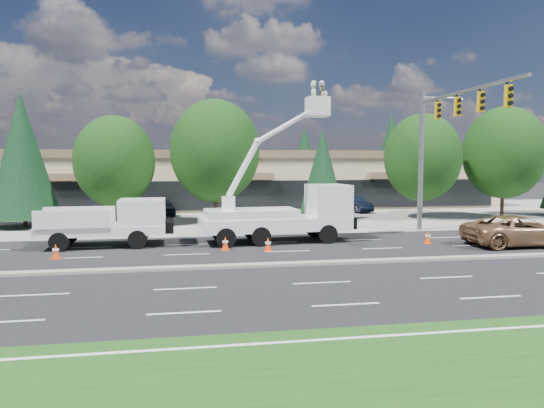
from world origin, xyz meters
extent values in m
plane|color=black|center=(0.00, 0.00, 0.00)|extent=(140.00, 140.00, 0.00)
cube|color=gray|center=(0.00, 20.00, 0.01)|extent=(140.00, 22.00, 0.01)
cube|color=gray|center=(0.00, 0.00, 0.06)|extent=(120.00, 0.55, 0.12)
cube|color=#C7AC89|center=(0.00, 30.00, 2.50)|extent=(50.00, 15.00, 5.00)
cube|color=brown|center=(0.00, 30.00, 5.15)|extent=(50.40, 15.40, 0.70)
cube|color=black|center=(0.00, 22.45, 1.50)|extent=(48.00, 0.12, 2.60)
cylinder|color=#332114|center=(-16.00, 15.00, 0.40)|extent=(0.26, 0.26, 0.80)
cone|color=black|center=(-16.00, 15.00, 4.92)|extent=(4.65, 4.65, 8.49)
cylinder|color=#332114|center=(-10.00, 15.00, 1.25)|extent=(0.28, 0.28, 2.50)
ellipsoid|color=black|center=(-10.00, 15.00, 4.51)|extent=(5.55, 5.55, 6.38)
cylinder|color=#332114|center=(-3.00, 15.00, 1.45)|extent=(0.28, 0.28, 2.91)
ellipsoid|color=black|center=(-3.00, 15.00, 5.25)|extent=(6.46, 6.46, 7.43)
cylinder|color=#332114|center=(5.00, 15.00, 0.40)|extent=(0.26, 0.26, 0.80)
cone|color=black|center=(5.00, 15.00, 3.71)|extent=(3.50, 3.50, 6.40)
cylinder|color=#332114|center=(13.00, 15.00, 1.33)|extent=(0.28, 0.28, 2.66)
ellipsoid|color=black|center=(13.00, 15.00, 4.80)|extent=(5.91, 5.91, 6.80)
cylinder|color=#332114|center=(20.00, 15.00, 1.44)|extent=(0.28, 0.28, 2.88)
ellipsoid|color=black|center=(20.00, 15.00, 5.20)|extent=(6.40, 6.40, 7.36)
cylinder|color=#332114|center=(-18.00, 42.00, 0.40)|extent=(0.26, 0.26, 0.80)
cone|color=black|center=(-18.00, 42.00, 4.19)|extent=(3.97, 3.97, 7.25)
cylinder|color=#332114|center=(-4.00, 42.00, 0.40)|extent=(0.26, 0.26, 0.80)
cone|color=black|center=(-4.00, 42.00, 6.25)|extent=(5.91, 5.91, 10.80)
cylinder|color=#332114|center=(10.00, 42.00, 0.40)|extent=(0.26, 0.26, 0.80)
cone|color=black|center=(10.00, 42.00, 4.84)|extent=(4.58, 4.58, 8.36)
cylinder|color=#332114|center=(22.00, 42.00, 0.40)|extent=(0.26, 0.26, 0.80)
cone|color=black|center=(22.00, 42.00, 5.80)|extent=(5.48, 5.48, 10.01)
cylinder|color=gray|center=(10.00, 9.20, 4.50)|extent=(0.32, 0.32, 9.00)
cylinder|color=gray|center=(10.00, 4.20, 8.30)|extent=(0.20, 10.00, 0.20)
cylinder|color=gray|center=(11.30, 9.20, 8.60)|extent=(2.60, 0.12, 0.12)
cube|color=gold|center=(10.00, 7.20, 7.55)|extent=(0.32, 0.22, 1.05)
cube|color=gold|center=(10.00, 5.00, 7.55)|extent=(0.32, 0.22, 1.05)
cube|color=gold|center=(10.00, 2.80, 7.55)|extent=(0.32, 0.22, 1.05)
cube|color=gold|center=(10.00, 0.60, 7.55)|extent=(0.32, 0.22, 1.05)
cube|color=white|center=(-9.39, 6.20, 0.92)|extent=(6.58, 2.63, 0.49)
cube|color=white|center=(-7.34, 6.28, 1.68)|extent=(2.47, 2.42, 1.62)
cube|color=black|center=(-6.64, 6.31, 1.89)|extent=(0.17, 2.06, 1.08)
cube|color=white|center=(-10.73, 7.18, 1.46)|extent=(3.69, 0.47, 1.19)
cube|color=white|center=(-10.65, 5.12, 1.46)|extent=(3.69, 0.47, 1.19)
cube|color=white|center=(-0.15, 6.12, 1.04)|extent=(8.51, 3.10, 0.73)
cube|color=white|center=(2.97, 6.35, 2.14)|extent=(2.26, 2.60, 2.09)
cube|color=black|center=(3.75, 6.41, 2.30)|extent=(0.23, 2.09, 1.25)
cube|color=white|center=(-1.51, 6.02, 1.62)|extent=(5.17, 2.76, 0.52)
cylinder|color=white|center=(-2.76, 5.93, 2.19)|extent=(0.73, 0.73, 0.83)
cube|color=white|center=(2.29, 6.30, 7.55)|extent=(1.21, 1.02, 1.13)
imported|color=beige|center=(2.06, 6.28, 7.97)|extent=(0.48, 0.69, 1.80)
imported|color=beige|center=(2.52, 6.32, 7.97)|extent=(0.74, 0.92, 1.80)
ellipsoid|color=white|center=(2.06, 6.28, 8.88)|extent=(0.27, 0.27, 0.19)
ellipsoid|color=white|center=(2.52, 6.32, 8.88)|extent=(0.27, 0.27, 0.19)
cube|color=#F43E07|center=(-10.97, 3.16, 0.01)|extent=(0.40, 0.40, 0.03)
cone|color=#F43E07|center=(-10.97, 3.16, 0.35)|extent=(0.36, 0.36, 0.70)
cylinder|color=white|center=(-10.97, 3.16, 0.42)|extent=(0.29, 0.29, 0.10)
cube|color=#F43E07|center=(-3.07, 4.11, 0.01)|extent=(0.40, 0.40, 0.03)
cone|color=#F43E07|center=(-3.07, 4.11, 0.35)|extent=(0.36, 0.36, 0.70)
cylinder|color=white|center=(-3.07, 4.11, 0.42)|extent=(0.29, 0.29, 0.10)
cube|color=#F43E07|center=(-0.98, 3.43, 0.01)|extent=(0.40, 0.40, 0.03)
cone|color=#F43E07|center=(-0.98, 3.43, 0.35)|extent=(0.36, 0.36, 0.70)
cylinder|color=white|center=(-0.98, 3.43, 0.42)|extent=(0.29, 0.29, 0.10)
cube|color=#F43E07|center=(8.06, 4.27, 0.01)|extent=(0.40, 0.40, 0.03)
cone|color=#F43E07|center=(8.06, 4.27, 0.35)|extent=(0.36, 0.36, 0.70)
cylinder|color=white|center=(8.06, 4.27, 0.42)|extent=(0.29, 0.29, 0.10)
imported|color=#9C704B|center=(12.49, 2.80, 0.81)|extent=(5.83, 2.70, 1.62)
imported|color=black|center=(-7.28, 21.00, 0.75)|extent=(2.86, 4.72, 1.50)
imported|color=black|center=(9.69, 21.00, 0.67)|extent=(2.27, 4.29, 1.34)
camera|label=1|loc=(-4.74, -20.30, 4.50)|focal=32.00mm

